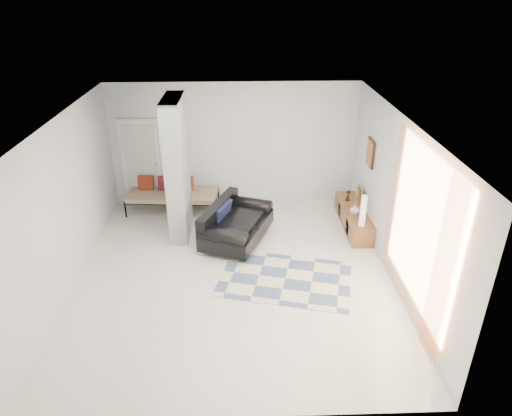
{
  "coord_description": "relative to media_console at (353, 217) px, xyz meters",
  "views": [
    {
      "loc": [
        0.16,
        -6.78,
        4.72
      ],
      "look_at": [
        0.41,
        0.6,
        1.02
      ],
      "focal_mm": 32.0,
      "sensor_mm": 36.0,
      "label": 1
    }
  ],
  "objects": [
    {
      "name": "partition_column",
      "position": [
        -3.62,
        -0.1,
        1.2
      ],
      "size": [
        0.35,
        1.2,
        2.8
      ],
      "primitive_type": "cube",
      "color": "#9A9FA1",
      "rests_on": "floor"
    },
    {
      "name": "wall_front",
      "position": [
        -2.52,
        -4.7,
        1.2
      ],
      "size": [
        6.0,
        0.0,
        6.0
      ],
      "primitive_type": "plane",
      "rotation": [
        -1.57,
        0.0,
        0.0
      ],
      "color": "silver",
      "rests_on": "ground"
    },
    {
      "name": "floor",
      "position": [
        -2.52,
        -1.7,
        -0.2
      ],
      "size": [
        6.0,
        6.0,
        0.0
      ],
      "primitive_type": "plane",
      "color": "white",
      "rests_on": "ground"
    },
    {
      "name": "wall_art",
      "position": [
        0.2,
        -0.0,
        1.45
      ],
      "size": [
        0.04,
        0.45,
        0.55
      ],
      "primitive_type": "cube",
      "color": "#3A1A0F",
      "rests_on": "wall_right"
    },
    {
      "name": "ceiling",
      "position": [
        -2.52,
        -1.7,
        2.6
      ],
      "size": [
        6.0,
        6.0,
        0.0
      ],
      "primitive_type": "plane",
      "rotation": [
        3.14,
        0.0,
        0.0
      ],
      "color": "white",
      "rests_on": "wall_back"
    },
    {
      "name": "area_rug",
      "position": [
        -1.62,
        -1.88,
        -0.2
      ],
      "size": [
        2.55,
        2.0,
        0.01
      ],
      "primitive_type": "cube",
      "rotation": [
        0.0,
        0.0,
        -0.24
      ],
      "color": "beige",
      "rests_on": "floor"
    },
    {
      "name": "cylinder_lamp",
      "position": [
        -0.02,
        -0.7,
        0.51
      ],
      "size": [
        0.12,
        0.12,
        0.63
      ],
      "primitive_type": "cylinder",
      "color": "silver",
      "rests_on": "media_console"
    },
    {
      "name": "wall_left",
      "position": [
        -5.27,
        -1.7,
        1.2
      ],
      "size": [
        0.0,
        6.0,
        6.0
      ],
      "primitive_type": "plane",
      "rotation": [
        1.57,
        0.0,
        1.57
      ],
      "color": "silver",
      "rests_on": "ground"
    },
    {
      "name": "curtain",
      "position": [
        0.15,
        -2.85,
        1.25
      ],
      "size": [
        0.0,
        2.55,
        2.55
      ],
      "primitive_type": "plane",
      "rotation": [
        1.57,
        0.0,
        1.57
      ],
      "color": "#FA8A41",
      "rests_on": "wall_right"
    },
    {
      "name": "bronze_figurine",
      "position": [
        -0.05,
        0.43,
        0.31
      ],
      "size": [
        0.12,
        0.12,
        0.24
      ],
      "primitive_type": null,
      "rotation": [
        0.0,
        0.0,
        -0.01
      ],
      "color": "black",
      "rests_on": "media_console"
    },
    {
      "name": "loveseat",
      "position": [
        -2.53,
        -0.48,
        0.15
      ],
      "size": [
        1.54,
        1.93,
        0.76
      ],
      "rotation": [
        0.0,
        0.0,
        -0.38
      ],
      "color": "silver",
      "rests_on": "floor"
    },
    {
      "name": "wall_back",
      "position": [
        -2.52,
        1.3,
        1.2
      ],
      "size": [
        6.0,
        0.0,
        6.0
      ],
      "primitive_type": "plane",
      "rotation": [
        1.57,
        0.0,
        0.0
      ],
      "color": "silver",
      "rests_on": "ground"
    },
    {
      "name": "daybed",
      "position": [
        -3.94,
        0.92,
        0.2
      ],
      "size": [
        2.06,
        1.01,
        0.77
      ],
      "rotation": [
        0.0,
        0.0,
        -0.08
      ],
      "color": "black",
      "rests_on": "floor"
    },
    {
      "name": "wall_right",
      "position": [
        0.23,
        -1.7,
        1.2
      ],
      "size": [
        0.0,
        6.0,
        6.0
      ],
      "primitive_type": "plane",
      "rotation": [
        1.57,
        0.0,
        -1.57
      ],
      "color": "silver",
      "rests_on": "ground"
    },
    {
      "name": "hallway_door",
      "position": [
        -4.62,
        1.26,
        0.82
      ],
      "size": [
        0.85,
        0.06,
        2.04
      ],
      "primitive_type": "cube",
      "color": "white",
      "rests_on": "floor"
    },
    {
      "name": "vase",
      "position": [
        -0.05,
        -0.21,
        0.3
      ],
      "size": [
        0.21,
        0.21,
        0.21
      ],
      "primitive_type": "imported",
      "rotation": [
        0.0,
        0.0,
        0.03
      ],
      "color": "white",
      "rests_on": "media_console"
    },
    {
      "name": "media_console",
      "position": [
        0.0,
        0.0,
        0.0
      ],
      "size": [
        0.45,
        1.85,
        0.8
      ],
      "color": "brown",
      "rests_on": "floor"
    }
  ]
}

